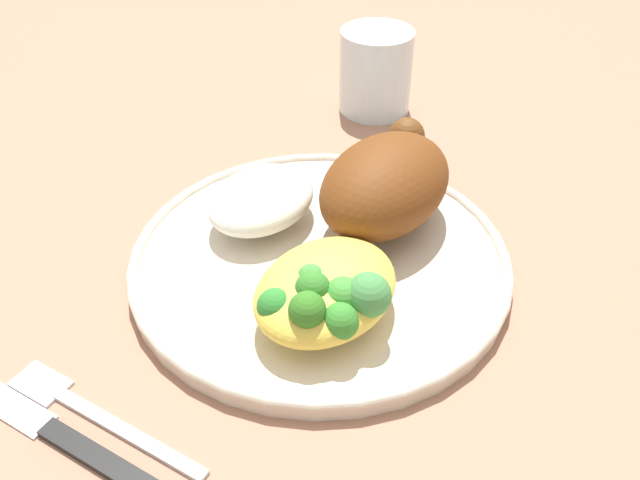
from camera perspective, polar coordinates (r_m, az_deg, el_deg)
ground_plane at (r=0.49m, az=0.00°, el=-2.35°), size 2.00×2.00×0.00m
plate at (r=0.49m, az=0.00°, el=-1.61°), size 0.27×0.27×0.02m
roasted_chicken at (r=0.50m, az=5.60°, el=4.79°), size 0.12×0.08×0.06m
rice_pile at (r=0.51m, az=-4.99°, el=3.44°), size 0.09×0.07×0.03m
mac_cheese_with_broccoli at (r=0.42m, az=0.56°, el=-4.37°), size 0.10×0.09×0.04m
fork at (r=0.42m, az=-18.52°, el=-13.67°), size 0.03×0.14×0.01m
knife at (r=0.42m, az=-22.06°, el=-14.39°), size 0.03×0.19×0.01m
water_glass at (r=0.68m, az=4.72°, el=14.01°), size 0.07×0.07×0.08m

